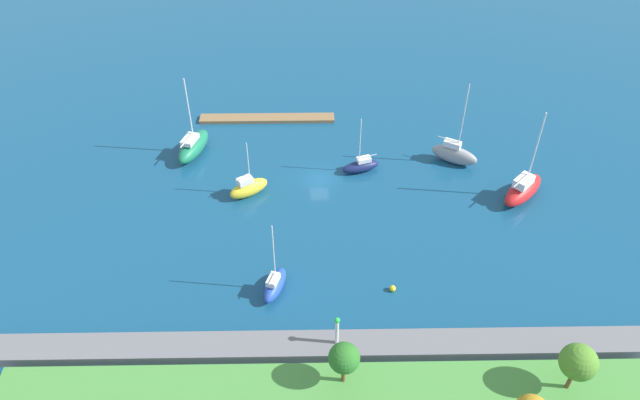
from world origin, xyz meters
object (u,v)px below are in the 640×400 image
at_px(harbor_beacon, 337,329).
at_px(park_tree_center, 344,358).
at_px(pier_dock, 267,118).
at_px(sailboat_yellow_mid_basin, 249,188).
at_px(park_tree_west, 578,362).
at_px(sailboat_red_outer_mooring, 523,189).
at_px(sailboat_gray_near_pier, 454,154).
at_px(mooring_buoy_yellow, 393,288).
at_px(sailboat_blue_far_south, 275,285).
at_px(sailboat_navy_far_north, 361,166).
at_px(sailboat_green_east_end, 193,146).

distance_m(harbor_beacon, park_tree_center, 4.48).
relative_size(pier_dock, sailboat_yellow_mid_basin, 2.52).
relative_size(park_tree_west, sailboat_red_outer_mooring, 0.44).
relative_size(sailboat_gray_near_pier, sailboat_red_outer_mooring, 0.98).
bearing_deg(mooring_buoy_yellow, sailboat_gray_near_pier, -115.21).
height_order(sailboat_gray_near_pier, mooring_buoy_yellow, sailboat_gray_near_pier).
distance_m(pier_dock, sailboat_red_outer_mooring, 38.44).
height_order(sailboat_yellow_mid_basin, mooring_buoy_yellow, sailboat_yellow_mid_basin).
bearing_deg(harbor_beacon, park_tree_west, 165.88).
bearing_deg(park_tree_west, pier_dock, -57.51).
distance_m(sailboat_yellow_mid_basin, sailboat_red_outer_mooring, 34.96).
distance_m(park_tree_west, sailboat_blue_far_south, 30.41).
height_order(pier_dock, park_tree_center, park_tree_center).
xyz_separation_m(sailboat_gray_near_pier, sailboat_navy_far_north, (12.87, 1.77, -0.52)).
height_order(park_tree_center, sailboat_green_east_end, sailboat_green_east_end).
height_order(sailboat_blue_far_south, sailboat_red_outer_mooring, sailboat_red_outer_mooring).
bearing_deg(pier_dock, sailboat_red_outer_mooring, 150.68).
bearing_deg(park_tree_center, harbor_beacon, -84.03).
bearing_deg(sailboat_red_outer_mooring, park_tree_center, -177.12).
bearing_deg(sailboat_yellow_mid_basin, park_tree_west, -76.19).
bearing_deg(sailboat_yellow_mid_basin, sailboat_green_east_end, 99.55).
bearing_deg(mooring_buoy_yellow, park_tree_west, 138.66).
bearing_deg(park_tree_west, sailboat_green_east_end, -44.00).
xyz_separation_m(pier_dock, sailboat_blue_far_south, (-2.61, 33.99, 0.81)).
height_order(sailboat_gray_near_pier, sailboat_blue_far_south, sailboat_gray_near_pier).
xyz_separation_m(pier_dock, park_tree_center, (-9.41, 45.88, 4.41)).
height_order(park_tree_west, sailboat_blue_far_south, sailboat_blue_far_south).
distance_m(park_tree_west, sailboat_red_outer_mooring, 28.54).
xyz_separation_m(harbor_beacon, sailboat_yellow_mid_basin, (10.41, -23.98, -2.11)).
distance_m(park_tree_center, sailboat_gray_near_pier, 38.75).
bearing_deg(pier_dock, sailboat_green_east_end, 41.29).
xyz_separation_m(pier_dock, harbor_beacon, (-8.97, 41.64, 3.04)).
height_order(sailboat_navy_far_north, sailboat_red_outer_mooring, sailboat_red_outer_mooring).
xyz_separation_m(park_tree_center, sailboat_navy_far_north, (-3.88, -33.02, -3.78)).
height_order(sailboat_navy_far_north, mooring_buoy_yellow, sailboat_navy_far_north).
bearing_deg(sailboat_blue_far_south, park_tree_west, -96.58).
xyz_separation_m(sailboat_yellow_mid_basin, sailboat_red_outer_mooring, (-34.94, 1.16, 0.26)).
bearing_deg(park_tree_center, sailboat_navy_far_north, -96.71).
bearing_deg(sailboat_gray_near_pier, mooring_buoy_yellow, -86.19).
distance_m(pier_dock, mooring_buoy_yellow, 37.39).
distance_m(pier_dock, sailboat_navy_far_north, 18.51).
xyz_separation_m(pier_dock, sailboat_red_outer_mooring, (-33.50, 18.82, 1.20)).
xyz_separation_m(pier_dock, mooring_buoy_yellow, (-15.33, 34.11, 0.10)).
bearing_deg(park_tree_west, mooring_buoy_yellow, -41.34).
relative_size(harbor_beacon, park_tree_center, 0.76).
bearing_deg(pier_dock, sailboat_navy_far_north, 135.95).
distance_m(pier_dock, sailboat_gray_near_pier, 28.44).
bearing_deg(sailboat_green_east_end, sailboat_yellow_mid_basin, -119.69).
xyz_separation_m(sailboat_gray_near_pier, sailboat_blue_far_south, (23.55, 22.90, -0.34)).
height_order(harbor_beacon, sailboat_yellow_mid_basin, sailboat_yellow_mid_basin).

